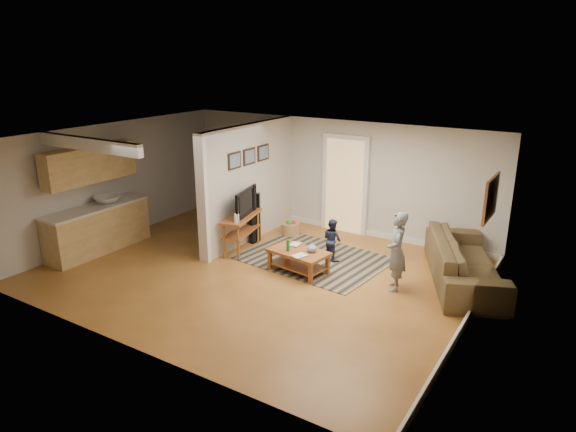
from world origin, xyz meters
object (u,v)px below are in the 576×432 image
(tv_console, at_px, (242,219))
(child, at_px, (394,289))
(toy_basket, at_px, (291,228))
(sofa, at_px, (462,281))
(toddler, at_px, (332,260))
(speaker_left, at_px, (252,219))
(speaker_right, at_px, (258,217))
(coffee_table, at_px, (299,255))

(tv_console, bearing_deg, child, -14.67)
(toy_basket, bearing_deg, sofa, -7.08)
(child, xyz_separation_m, toddler, (-1.52, 0.59, 0.00))
(sofa, relative_size, speaker_left, 2.44)
(speaker_left, relative_size, toy_basket, 2.73)
(speaker_right, xyz_separation_m, child, (3.37, -0.72, -0.53))
(speaker_left, bearing_deg, child, 7.66)
(toy_basket, distance_m, child, 3.29)
(toy_basket, bearing_deg, child, -25.36)
(sofa, distance_m, toddler, 2.47)
(tv_console, distance_m, toy_basket, 1.48)
(child, bearing_deg, speaker_left, -120.78)
(child, bearing_deg, speaker_right, -124.07)
(coffee_table, xyz_separation_m, tv_console, (-1.56, 0.33, 0.35))
(tv_console, relative_size, speaker_right, 1.19)
(coffee_table, bearing_deg, toy_basket, 126.12)
(speaker_right, distance_m, toddler, 1.93)
(coffee_table, height_order, toy_basket, coffee_table)
(tv_console, distance_m, child, 3.38)
(speaker_left, bearing_deg, coffee_table, -9.36)
(sofa, relative_size, toy_basket, 6.66)
(speaker_right, relative_size, toddler, 1.27)
(tv_console, height_order, toddler, tv_console)
(toy_basket, relative_size, toddler, 0.48)
(sofa, height_order, tv_console, tv_console)
(speaker_right, bearing_deg, sofa, -20.47)
(tv_console, xyz_separation_m, toy_basket, (0.34, 1.34, -0.54))
(child, distance_m, toddler, 1.63)
(toy_basket, xyz_separation_m, toddler, (1.45, -0.82, -0.15))
(toy_basket, relative_size, child, 0.29)
(speaker_right, distance_m, toy_basket, 0.89)
(toddler, bearing_deg, sofa, -149.69)
(sofa, distance_m, toy_basket, 3.93)
(sofa, xyz_separation_m, toddler, (-2.45, -0.33, 0.00))
(tv_console, bearing_deg, speaker_left, 84.63)
(coffee_table, distance_m, speaker_right, 1.91)
(sofa, xyz_separation_m, speaker_right, (-4.30, -0.21, 0.53))
(speaker_left, xyz_separation_m, toy_basket, (0.40, 0.89, -0.40))
(sofa, height_order, speaker_left, speaker_left)
(tv_console, height_order, toy_basket, tv_console)
(coffee_table, relative_size, child, 0.84)
(tv_console, relative_size, toy_basket, 3.14)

